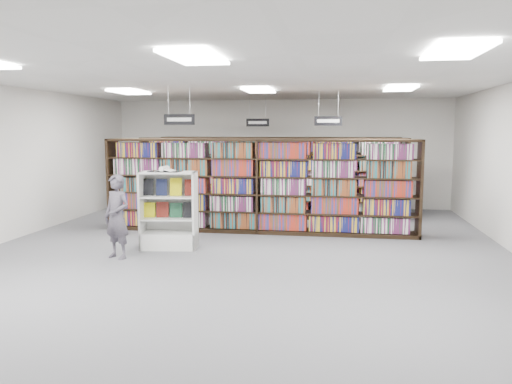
# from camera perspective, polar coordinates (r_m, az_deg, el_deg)

# --- Properties ---
(floor) EXTENTS (12.00, 12.00, 0.00)m
(floor) POSITION_cam_1_polar(r_m,az_deg,el_deg) (9.41, -1.58, -7.01)
(floor) COLOR #4F4F54
(floor) RESTS_ON ground
(ceiling) EXTENTS (10.00, 12.00, 0.10)m
(ceiling) POSITION_cam_1_polar(r_m,az_deg,el_deg) (9.17, -1.65, 12.77)
(ceiling) COLOR silver
(ceiling) RESTS_ON wall_back
(wall_back) EXTENTS (10.00, 0.10, 3.20)m
(wall_back) POSITION_cam_1_polar(r_m,az_deg,el_deg) (15.08, 2.67, 4.42)
(wall_back) COLOR silver
(wall_back) RESTS_ON ground
(wall_front) EXTENTS (10.00, 0.10, 3.20)m
(wall_front) POSITION_cam_1_polar(r_m,az_deg,el_deg) (3.49, -20.45, -4.66)
(wall_front) COLOR silver
(wall_front) RESTS_ON ground
(bookshelf_row_near) EXTENTS (7.00, 0.60, 2.10)m
(bookshelf_row_near) POSITION_cam_1_polar(r_m,az_deg,el_deg) (11.17, 0.31, 0.69)
(bookshelf_row_near) COLOR black
(bookshelf_row_near) RESTS_ON floor
(bookshelf_row_mid) EXTENTS (7.00, 0.60, 2.10)m
(bookshelf_row_mid) POSITION_cam_1_polar(r_m,az_deg,el_deg) (13.14, 1.66, 1.64)
(bookshelf_row_mid) COLOR black
(bookshelf_row_mid) RESTS_ON floor
(bookshelf_row_far) EXTENTS (7.00, 0.60, 2.10)m
(bookshelf_row_far) POSITION_cam_1_polar(r_m,az_deg,el_deg) (14.82, 2.52, 2.25)
(bookshelf_row_far) COLOR black
(bookshelf_row_far) RESTS_ON floor
(aisle_sign_left) EXTENTS (0.65, 0.02, 0.80)m
(aisle_sign_left) POSITION_cam_1_polar(r_m,az_deg,el_deg) (10.47, -8.76, 8.31)
(aisle_sign_left) COLOR #B2B2B7
(aisle_sign_left) RESTS_ON ceiling
(aisle_sign_right) EXTENTS (0.65, 0.02, 0.80)m
(aisle_sign_right) POSITION_cam_1_polar(r_m,az_deg,el_deg) (11.97, 8.26, 8.14)
(aisle_sign_right) COLOR #B2B2B7
(aisle_sign_right) RESTS_ON ceiling
(aisle_sign_center) EXTENTS (0.65, 0.02, 0.80)m
(aisle_sign_center) POSITION_cam_1_polar(r_m,az_deg,el_deg) (14.14, 0.19, 8.03)
(aisle_sign_center) COLOR #B2B2B7
(aisle_sign_center) RESTS_ON ceiling
(troffer_front_center) EXTENTS (0.60, 1.20, 0.04)m
(troffer_front_center) POSITION_cam_1_polar(r_m,az_deg,el_deg) (6.27, -6.99, 15.04)
(troffer_front_center) COLOR white
(troffer_front_center) RESTS_ON ceiling
(troffer_front_right) EXTENTS (0.60, 1.20, 0.04)m
(troffer_front_right) POSITION_cam_1_polar(r_m,az_deg,el_deg) (6.17, 21.90, 14.73)
(troffer_front_right) COLOR white
(troffer_front_right) RESTS_ON ceiling
(troffer_back_left) EXTENTS (0.60, 1.20, 0.04)m
(troffer_back_left) POSITION_cam_1_polar(r_m,az_deg,el_deg) (11.97, -14.29, 11.02)
(troffer_back_left) COLOR white
(troffer_back_left) RESTS_ON ceiling
(troffer_back_center) EXTENTS (0.60, 1.20, 0.04)m
(troffer_back_center) POSITION_cam_1_polar(r_m,az_deg,el_deg) (11.13, 0.32, 11.55)
(troffer_back_center) COLOR white
(troffer_back_center) RESTS_ON ceiling
(troffer_back_right) EXTENTS (0.60, 1.20, 0.04)m
(troffer_back_right) POSITION_cam_1_polar(r_m,az_deg,el_deg) (11.08, 16.16, 11.30)
(troffer_back_right) COLOR white
(troffer_back_right) RESTS_ON ceiling
(endcap_display) EXTENTS (1.13, 0.66, 1.50)m
(endcap_display) POSITION_cam_1_polar(r_m,az_deg,el_deg) (9.88, -9.86, -3.51)
(endcap_display) COLOR white
(endcap_display) RESTS_ON floor
(open_book) EXTENTS (0.61, 0.37, 0.13)m
(open_book) POSITION_cam_1_polar(r_m,az_deg,el_deg) (9.72, -10.38, 2.48)
(open_book) COLOR black
(open_book) RESTS_ON endcap_display
(shopper) EXTENTS (0.65, 0.55, 1.51)m
(shopper) POSITION_cam_1_polar(r_m,az_deg,el_deg) (9.25, -15.60, -2.73)
(shopper) COLOR #514C57
(shopper) RESTS_ON floor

